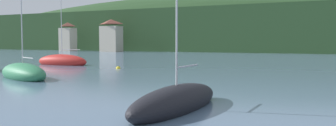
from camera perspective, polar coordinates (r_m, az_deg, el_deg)
The scene contains 7 objects.
wooded_hillside at distance 116.86m, azimuth 13.87°, elevation 4.71°, with size 352.00×44.66×32.42m.
shore_building_west at distance 109.71m, azimuth -16.56°, elevation 4.20°, with size 4.59×3.65×8.87m.
shore_building_westcentral at distance 100.17m, azimuth -9.57°, elevation 4.52°, with size 5.95×4.22×9.44m.
sailboat_far_3 at distance 46.63m, azimuth -17.45°, elevation 0.25°, with size 7.69×2.53×10.37m.
sailboat_mid_6 at distance 31.08m, azimuth -23.28°, elevation -1.62°, with size 7.95×5.35×8.67m.
sailboat_mid_7 at distance 15.67m, azimuth 1.46°, elevation -6.50°, with size 2.61×7.64×10.79m.
mooring_buoy_mid at distance 38.91m, azimuth -8.41°, elevation -0.93°, with size 0.52×0.52×0.52m, color yellow.
Camera 1 is at (8.51, 18.97, 3.15)m, focal length 36.09 mm.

